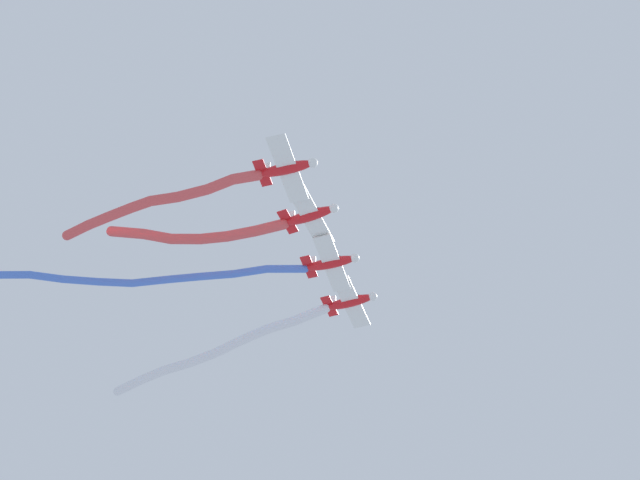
{
  "coord_description": "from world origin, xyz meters",
  "views": [
    {
      "loc": [
        -4.68,
        -59.75,
        5.79
      ],
      "look_at": [
        -0.76,
        -5.78,
        64.68
      ],
      "focal_mm": 51.08,
      "sensor_mm": 36.0,
      "label": 1
    }
  ],
  "objects_px": {
    "airplane_slot": "(351,302)",
    "airplane_lead": "(287,168)",
    "airplane_left_wing": "(310,215)",
    "airplane_right_wing": "(332,263)"
  },
  "relations": [
    {
      "from": "airplane_lead",
      "to": "airplane_right_wing",
      "type": "height_order",
      "value": "same"
    },
    {
      "from": "airplane_left_wing",
      "to": "airplane_lead",
      "type": "bearing_deg",
      "value": -86.97
    },
    {
      "from": "airplane_lead",
      "to": "airplane_left_wing",
      "type": "distance_m",
      "value": 5.69
    },
    {
      "from": "airplane_lead",
      "to": "airplane_right_wing",
      "type": "bearing_deg",
      "value": 86.13
    },
    {
      "from": "airplane_lead",
      "to": "airplane_slot",
      "type": "distance_m",
      "value": 17.09
    },
    {
      "from": "airplane_slot",
      "to": "airplane_lead",
      "type": "bearing_deg",
      "value": -89.81
    },
    {
      "from": "airplane_lead",
      "to": "airplane_left_wing",
      "type": "height_order",
      "value": "airplane_left_wing"
    },
    {
      "from": "airplane_left_wing",
      "to": "airplane_slot",
      "type": "height_order",
      "value": "same"
    },
    {
      "from": "airplane_lead",
      "to": "airplane_slot",
      "type": "xyz_separation_m",
      "value": [
        6.74,
        15.7,
        0.3
      ]
    },
    {
      "from": "airplane_left_wing",
      "to": "airplane_slot",
      "type": "bearing_deg",
      "value": 93.03
    }
  ]
}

